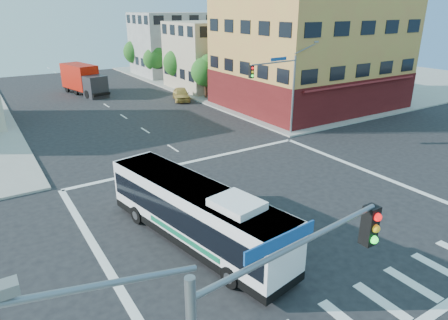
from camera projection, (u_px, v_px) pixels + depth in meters
ground at (273, 213)px, 22.57m from camera, size 120.00×120.00×0.00m
sidewalk_ne at (304, 75)px, 67.62m from camera, size 50.00×50.00×0.15m
corner_building_ne at (310, 54)px, 45.00m from camera, size 18.10×15.44×14.00m
building_east_near at (216, 55)px, 56.20m from camera, size 12.06×10.06×9.00m
building_east_far at (173, 44)px, 67.04m from camera, size 12.06×10.06×10.00m
signal_mast_ne at (280, 81)px, 33.68m from camera, size 7.91×1.13×8.07m
street_tree_a at (206, 70)px, 49.22m from camera, size 3.60×3.60×5.53m
street_tree_b at (178, 61)px, 55.45m from camera, size 3.80×3.80×5.79m
street_tree_c at (155, 58)px, 61.86m from camera, size 3.40×3.40×5.29m
street_tree_d at (136, 50)px, 68.00m from camera, size 4.00×4.00×6.03m
transit_bus at (196, 213)px, 19.17m from camera, size 4.42×11.51×3.34m
box_truck at (84, 80)px, 52.45m from camera, size 4.22×8.74×3.78m
parked_car at (181, 94)px, 49.28m from camera, size 3.30×4.90×1.55m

